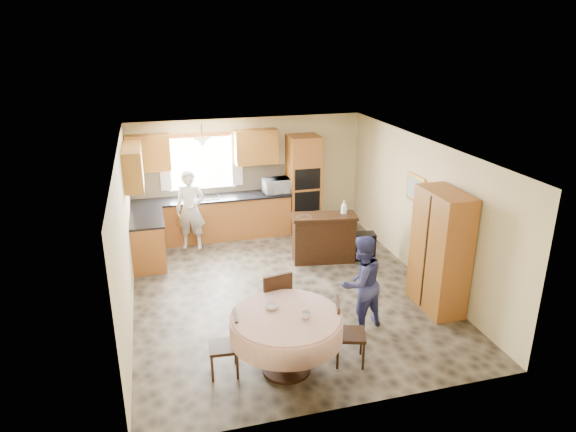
# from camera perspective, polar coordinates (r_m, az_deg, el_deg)

# --- Properties ---
(floor) EXTENTS (5.00, 6.00, 0.01)m
(floor) POSITION_cam_1_polar(r_m,az_deg,el_deg) (8.92, -0.43, -8.28)
(floor) COLOR #685C49
(floor) RESTS_ON ground
(ceiling) EXTENTS (5.00, 6.00, 0.01)m
(ceiling) POSITION_cam_1_polar(r_m,az_deg,el_deg) (8.04, -0.48, 7.61)
(ceiling) COLOR white
(ceiling) RESTS_ON wall_back
(wall_back) EXTENTS (5.00, 0.02, 2.50)m
(wall_back) POSITION_cam_1_polar(r_m,az_deg,el_deg) (11.18, -4.42, 4.52)
(wall_back) COLOR #D5C289
(wall_back) RESTS_ON floor
(wall_front) EXTENTS (5.00, 0.02, 2.50)m
(wall_front) POSITION_cam_1_polar(r_m,az_deg,el_deg) (5.83, 7.28, -10.87)
(wall_front) COLOR #D5C289
(wall_front) RESTS_ON floor
(wall_left) EXTENTS (0.02, 6.00, 2.50)m
(wall_left) POSITION_cam_1_polar(r_m,az_deg,el_deg) (8.17, -17.68, -2.35)
(wall_left) COLOR #D5C289
(wall_left) RESTS_ON floor
(wall_right) EXTENTS (0.02, 6.00, 2.50)m
(wall_right) POSITION_cam_1_polar(r_m,az_deg,el_deg) (9.32, 14.58, 0.72)
(wall_right) COLOR #D5C289
(wall_right) RESTS_ON floor
(window) EXTENTS (1.40, 0.03, 1.10)m
(window) POSITION_cam_1_polar(r_m,az_deg,el_deg) (10.94, -9.62, 5.84)
(window) COLOR white
(window) RESTS_ON wall_back
(curtain_left) EXTENTS (0.22, 0.02, 1.15)m
(curtain_left) POSITION_cam_1_polar(r_m,az_deg,el_deg) (10.83, -13.56, 5.70)
(curtain_left) COLOR white
(curtain_left) RESTS_ON wall_back
(curtain_right) EXTENTS (0.22, 0.02, 1.15)m
(curtain_right) POSITION_cam_1_polar(r_m,az_deg,el_deg) (10.97, -5.69, 6.33)
(curtain_right) COLOR white
(curtain_right) RESTS_ON wall_back
(base_cab_back) EXTENTS (3.30, 0.60, 0.88)m
(base_cab_back) POSITION_cam_1_polar(r_m,az_deg,el_deg) (11.03, -8.34, -0.29)
(base_cab_back) COLOR #B46230
(base_cab_back) RESTS_ON floor
(counter_back) EXTENTS (3.30, 0.64, 0.04)m
(counter_back) POSITION_cam_1_polar(r_m,az_deg,el_deg) (10.88, -8.46, 1.98)
(counter_back) COLOR black
(counter_back) RESTS_ON base_cab_back
(base_cab_left) EXTENTS (0.60, 1.20, 0.88)m
(base_cab_left) POSITION_cam_1_polar(r_m,az_deg,el_deg) (10.13, -15.27, -2.69)
(base_cab_left) COLOR #B46230
(base_cab_left) RESTS_ON floor
(counter_left) EXTENTS (0.64, 1.20, 0.04)m
(counter_left) POSITION_cam_1_polar(r_m,az_deg,el_deg) (9.96, -15.51, -0.25)
(counter_left) COLOR black
(counter_left) RESTS_ON base_cab_left
(backsplash) EXTENTS (3.30, 0.02, 0.55)m
(backsplash) POSITION_cam_1_polar(r_m,az_deg,el_deg) (11.07, -8.73, 3.80)
(backsplash) COLOR #C6B48C
(backsplash) RESTS_ON wall_back
(wall_cab_left) EXTENTS (0.85, 0.33, 0.72)m
(wall_cab_left) POSITION_cam_1_polar(r_m,az_deg,el_deg) (10.68, -15.27, 6.78)
(wall_cab_left) COLOR #B67B2D
(wall_cab_left) RESTS_ON wall_back
(wall_cab_right) EXTENTS (0.90, 0.33, 0.72)m
(wall_cab_right) POSITION_cam_1_polar(r_m,az_deg,el_deg) (10.90, -3.56, 7.70)
(wall_cab_right) COLOR #B67B2D
(wall_cab_right) RESTS_ON wall_back
(wall_cab_side) EXTENTS (0.33, 1.20, 0.72)m
(wall_cab_side) POSITION_cam_1_polar(r_m,az_deg,el_deg) (9.68, -16.86, 5.30)
(wall_cab_side) COLOR #B67B2D
(wall_cab_side) RESTS_ON wall_left
(oven_tower) EXTENTS (0.66, 0.62, 2.12)m
(oven_tower) POSITION_cam_1_polar(r_m,az_deg,el_deg) (11.21, 1.70, 3.60)
(oven_tower) COLOR #B46230
(oven_tower) RESTS_ON floor
(oven_upper) EXTENTS (0.56, 0.01, 0.45)m
(oven_upper) POSITION_cam_1_polar(r_m,az_deg,el_deg) (10.87, 2.19, 4.11)
(oven_upper) COLOR black
(oven_upper) RESTS_ON oven_tower
(oven_lower) EXTENTS (0.56, 0.01, 0.45)m
(oven_lower) POSITION_cam_1_polar(r_m,az_deg,el_deg) (11.02, 2.16, 1.60)
(oven_lower) COLOR black
(oven_lower) RESTS_ON oven_tower
(pendant) EXTENTS (0.36, 0.36, 0.18)m
(pendant) POSITION_cam_1_polar(r_m,az_deg,el_deg) (10.36, -9.49, 8.01)
(pendant) COLOR beige
(pendant) RESTS_ON ceiling
(sideboard) EXTENTS (1.29, 0.69, 0.87)m
(sideboard) POSITION_cam_1_polar(r_m,az_deg,el_deg) (9.88, 3.98, -2.59)
(sideboard) COLOR #361D0E
(sideboard) RESTS_ON floor
(space_heater) EXTENTS (0.43, 0.34, 0.54)m
(space_heater) POSITION_cam_1_polar(r_m,az_deg,el_deg) (10.09, 8.49, -3.32)
(space_heater) COLOR black
(space_heater) RESTS_ON floor
(cupboard) EXTENTS (0.51, 1.02, 1.95)m
(cupboard) POSITION_cam_1_polar(r_m,az_deg,el_deg) (8.36, 16.55, -3.75)
(cupboard) COLOR #B46230
(cupboard) RESTS_ON floor
(dining_table) EXTENTS (1.45, 1.45, 0.83)m
(dining_table) POSITION_cam_1_polar(r_m,az_deg,el_deg) (6.70, -0.19, -12.27)
(dining_table) COLOR #361D0E
(dining_table) RESTS_ON floor
(chair_left) EXTENTS (0.40, 0.40, 0.86)m
(chair_left) POSITION_cam_1_polar(r_m,az_deg,el_deg) (6.80, -6.61, -13.64)
(chair_left) COLOR #361D0E
(chair_left) RESTS_ON floor
(chair_back) EXTENTS (0.53, 0.53, 1.05)m
(chair_back) POSITION_cam_1_polar(r_m,az_deg,el_deg) (7.43, -1.49, -9.42)
(chair_back) COLOR #361D0E
(chair_back) RESTS_ON floor
(chair_right) EXTENTS (0.49, 0.49, 0.90)m
(chair_right) POSITION_cam_1_polar(r_m,az_deg,el_deg) (6.98, 6.35, -12.39)
(chair_right) COLOR #361D0E
(chair_right) RESTS_ON floor
(framed_picture) EXTENTS (0.06, 0.58, 0.48)m
(framed_picture) POSITION_cam_1_polar(r_m,az_deg,el_deg) (9.36, 14.00, 2.97)
(framed_picture) COLOR gold
(framed_picture) RESTS_ON wall_right
(microwave) EXTENTS (0.59, 0.42, 0.31)m
(microwave) POSITION_cam_1_polar(r_m,az_deg,el_deg) (11.01, -1.31, 3.38)
(microwave) COLOR silver
(microwave) RESTS_ON counter_back
(person_sink) EXTENTS (0.68, 0.53, 1.63)m
(person_sink) POSITION_cam_1_polar(r_m,az_deg,el_deg) (10.48, -10.78, 0.66)
(person_sink) COLOR silver
(person_sink) RESTS_ON floor
(person_dining) EXTENTS (0.85, 0.74, 1.46)m
(person_dining) POSITION_cam_1_polar(r_m,az_deg,el_deg) (7.65, 8.12, -7.37)
(person_dining) COLOR navy
(person_dining) RESTS_ON floor
(bowl_sideboard) EXTENTS (0.28, 0.28, 0.06)m
(bowl_sideboard) POSITION_cam_1_polar(r_m,az_deg,el_deg) (9.59, 1.79, -0.27)
(bowl_sideboard) COLOR #B2B2B2
(bowl_sideboard) RESTS_ON sideboard
(bottle_sideboard) EXTENTS (0.14, 0.14, 0.31)m
(bottle_sideboard) POSITION_cam_1_polar(r_m,az_deg,el_deg) (9.80, 6.24, 0.86)
(bottle_sideboard) COLOR silver
(bottle_sideboard) RESTS_ON sideboard
(cup_table) EXTENTS (0.15, 0.15, 0.09)m
(cup_table) POSITION_cam_1_polar(r_m,az_deg,el_deg) (6.52, 2.00, -10.96)
(cup_table) COLOR #B2B2B2
(cup_table) RESTS_ON dining_table
(bowl_table) EXTENTS (0.24, 0.24, 0.06)m
(bowl_table) POSITION_cam_1_polar(r_m,az_deg,el_deg) (6.73, -1.85, -10.04)
(bowl_table) COLOR #B2B2B2
(bowl_table) RESTS_ON dining_table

